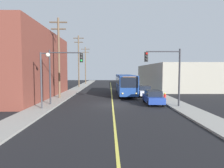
{
  "coord_description": "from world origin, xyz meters",
  "views": [
    {
      "loc": [
        -0.36,
        -21.52,
        3.83
      ],
      "look_at": [
        0.0,
        5.66,
        2.0
      ],
      "focal_mm": 30.83,
      "sensor_mm": 36.0,
      "label": 1
    }
  ],
  "objects_px": {
    "parked_car_silver": "(144,91)",
    "utility_pole_near": "(59,54)",
    "traffic_signal_left_corner": "(64,67)",
    "fire_hydrant": "(165,96)",
    "parked_car_blue": "(153,97)",
    "traffic_signal_right_corner": "(165,67)",
    "utility_pole_mid": "(79,59)",
    "city_bus": "(125,84)",
    "utility_pole_far": "(85,64)",
    "street_lamp_left": "(43,72)"
  },
  "relations": [
    {
      "from": "parked_car_silver",
      "to": "utility_pole_near",
      "type": "xyz_separation_m",
      "value": [
        -12.13,
        -2.21,
        5.27
      ]
    },
    {
      "from": "traffic_signal_left_corner",
      "to": "fire_hydrant",
      "type": "relative_size",
      "value": 7.14
    },
    {
      "from": "traffic_signal_left_corner",
      "to": "parked_car_blue",
      "type": "bearing_deg",
      "value": 3.13
    },
    {
      "from": "traffic_signal_right_corner",
      "to": "traffic_signal_left_corner",
      "type": "bearing_deg",
      "value": 172.77
    },
    {
      "from": "utility_pole_near",
      "to": "fire_hydrant",
      "type": "height_order",
      "value": "utility_pole_near"
    },
    {
      "from": "utility_pole_mid",
      "to": "traffic_signal_right_corner",
      "type": "relative_size",
      "value": 1.95
    },
    {
      "from": "city_bus",
      "to": "utility_pole_far",
      "type": "xyz_separation_m",
      "value": [
        -9.46,
        24.65,
        4.12
      ]
    },
    {
      "from": "parked_car_blue",
      "to": "traffic_signal_right_corner",
      "type": "distance_m",
      "value": 4.03
    },
    {
      "from": "utility_pole_near",
      "to": "traffic_signal_right_corner",
      "type": "bearing_deg",
      "value": -27.62
    },
    {
      "from": "utility_pole_near",
      "to": "traffic_signal_right_corner",
      "type": "height_order",
      "value": "utility_pole_near"
    },
    {
      "from": "parked_car_blue",
      "to": "utility_pole_mid",
      "type": "xyz_separation_m",
      "value": [
        -12.04,
        22.3,
        5.7
      ]
    },
    {
      "from": "utility_pole_near",
      "to": "utility_pole_mid",
      "type": "height_order",
      "value": "utility_pole_mid"
    },
    {
      "from": "parked_car_blue",
      "to": "fire_hydrant",
      "type": "xyz_separation_m",
      "value": [
        2.2,
        2.88,
        -0.26
      ]
    },
    {
      "from": "utility_pole_far",
      "to": "traffic_signal_right_corner",
      "type": "relative_size",
      "value": 1.76
    },
    {
      "from": "parked_car_silver",
      "to": "utility_pole_near",
      "type": "distance_m",
      "value": 13.41
    },
    {
      "from": "parked_car_blue",
      "to": "utility_pole_near",
      "type": "bearing_deg",
      "value": 158.43
    },
    {
      "from": "utility_pole_far",
      "to": "street_lamp_left",
      "type": "xyz_separation_m",
      "value": [
        0.43,
        -36.73,
        -2.2
      ]
    },
    {
      "from": "utility_pole_mid",
      "to": "parked_car_blue",
      "type": "bearing_deg",
      "value": -61.64
    },
    {
      "from": "street_lamp_left",
      "to": "fire_hydrant",
      "type": "distance_m",
      "value": 15.23
    },
    {
      "from": "city_bus",
      "to": "utility_pole_mid",
      "type": "xyz_separation_m",
      "value": [
        -9.58,
        13.24,
        4.73
      ]
    },
    {
      "from": "utility_pole_mid",
      "to": "street_lamp_left",
      "type": "height_order",
      "value": "utility_pole_mid"
    },
    {
      "from": "traffic_signal_right_corner",
      "to": "utility_pole_near",
      "type": "bearing_deg",
      "value": 152.38
    },
    {
      "from": "parked_car_blue",
      "to": "traffic_signal_left_corner",
      "type": "xyz_separation_m",
      "value": [
        -10.07,
        -0.55,
        3.46
      ]
    },
    {
      "from": "street_lamp_left",
      "to": "city_bus",
      "type": "bearing_deg",
      "value": 53.21
    },
    {
      "from": "utility_pole_near",
      "to": "street_lamp_left",
      "type": "distance_m",
      "value": 8.11
    },
    {
      "from": "traffic_signal_right_corner",
      "to": "street_lamp_left",
      "type": "xyz_separation_m",
      "value": [
        -12.24,
        -1.09,
        -0.56
      ]
    },
    {
      "from": "city_bus",
      "to": "fire_hydrant",
      "type": "relative_size",
      "value": 14.49
    },
    {
      "from": "utility_pole_far",
      "to": "traffic_signal_right_corner",
      "type": "xyz_separation_m",
      "value": [
        12.67,
        -35.64,
        -1.64
      ]
    },
    {
      "from": "city_bus",
      "to": "parked_car_blue",
      "type": "height_order",
      "value": "city_bus"
    },
    {
      "from": "utility_pole_mid",
      "to": "utility_pole_far",
      "type": "bearing_deg",
      "value": 89.38
    },
    {
      "from": "utility_pole_far",
      "to": "traffic_signal_left_corner",
      "type": "height_order",
      "value": "utility_pole_far"
    },
    {
      "from": "utility_pole_far",
      "to": "fire_hydrant",
      "type": "bearing_deg",
      "value": -65.41
    },
    {
      "from": "traffic_signal_right_corner",
      "to": "fire_hydrant",
      "type": "distance_m",
      "value": 6.25
    },
    {
      "from": "utility_pole_mid",
      "to": "street_lamp_left",
      "type": "relative_size",
      "value": 2.13
    },
    {
      "from": "parked_car_blue",
      "to": "fire_hydrant",
      "type": "bearing_deg",
      "value": 52.7
    },
    {
      "from": "city_bus",
      "to": "utility_pole_far",
      "type": "height_order",
      "value": "utility_pole_far"
    },
    {
      "from": "city_bus",
      "to": "fire_hydrant",
      "type": "distance_m",
      "value": 7.83
    },
    {
      "from": "traffic_signal_left_corner",
      "to": "street_lamp_left",
      "type": "distance_m",
      "value": 2.9
    },
    {
      "from": "traffic_signal_right_corner",
      "to": "fire_hydrant",
      "type": "height_order",
      "value": "traffic_signal_right_corner"
    },
    {
      "from": "utility_pole_mid",
      "to": "traffic_signal_left_corner",
      "type": "xyz_separation_m",
      "value": [
        1.97,
        -22.85,
        -2.24
      ]
    },
    {
      "from": "city_bus",
      "to": "parked_car_silver",
      "type": "xyz_separation_m",
      "value": [
        2.63,
        -2.12,
        -0.98
      ]
    },
    {
      "from": "utility_pole_near",
      "to": "street_lamp_left",
      "type": "relative_size",
      "value": 1.98
    },
    {
      "from": "traffic_signal_left_corner",
      "to": "fire_hydrant",
      "type": "height_order",
      "value": "traffic_signal_left_corner"
    },
    {
      "from": "parked_car_blue",
      "to": "fire_hydrant",
      "type": "distance_m",
      "value": 3.63
    },
    {
      "from": "parked_car_silver",
      "to": "traffic_signal_left_corner",
      "type": "bearing_deg",
      "value": -143.83
    },
    {
      "from": "street_lamp_left",
      "to": "utility_pole_near",
      "type": "bearing_deg",
      "value": 93.49
    },
    {
      "from": "utility_pole_near",
      "to": "street_lamp_left",
      "type": "xyz_separation_m",
      "value": [
        0.47,
        -7.74,
        -2.37
      ]
    },
    {
      "from": "parked_car_blue",
      "to": "utility_pole_far",
      "type": "distance_m",
      "value": 36.12
    },
    {
      "from": "parked_car_silver",
      "to": "fire_hydrant",
      "type": "height_order",
      "value": "parked_car_silver"
    },
    {
      "from": "utility_pole_near",
      "to": "utility_pole_mid",
      "type": "distance_m",
      "value": 17.58
    }
  ]
}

